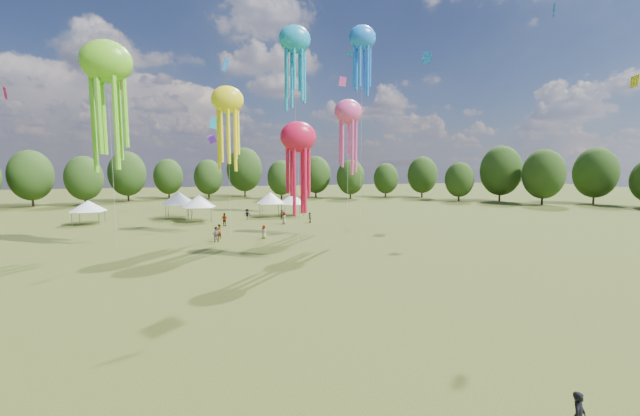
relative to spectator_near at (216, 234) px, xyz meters
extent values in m
imported|color=gray|center=(0.00, 0.00, 0.00)|extent=(0.97, 0.81, 1.77)
imported|color=gray|center=(10.14, 11.34, 0.03)|extent=(0.62, 0.91, 1.82)
imported|color=gray|center=(14.16, 11.62, -0.10)|extent=(0.60, 0.77, 1.57)
imported|color=gray|center=(5.21, 17.53, -0.01)|extent=(1.18, 0.74, 1.75)
imported|color=gray|center=(1.40, 11.72, 0.07)|extent=(1.19, 1.01, 1.91)
imported|color=gray|center=(10.77, 16.53, -0.12)|extent=(1.49, 0.72, 1.54)
imported|color=gray|center=(0.42, 1.46, 0.04)|extent=(0.78, 0.80, 1.85)
imported|color=gray|center=(5.71, 0.68, -0.07)|extent=(0.74, 0.92, 1.62)
cylinder|color=#47474C|center=(-20.00, 17.56, 0.05)|extent=(0.08, 0.08, 1.87)
cylinder|color=#47474C|center=(-20.00, 21.09, 0.05)|extent=(0.08, 0.08, 1.87)
cylinder|color=#47474C|center=(-16.47, 17.56, 0.05)|extent=(0.08, 0.08, 1.87)
cylinder|color=#47474C|center=(-16.47, 21.09, 0.05)|extent=(0.08, 0.08, 1.87)
cube|color=white|center=(-18.23, 19.33, 1.03)|extent=(3.93, 3.93, 0.10)
cone|color=white|center=(-18.23, 19.33, 1.89)|extent=(5.11, 5.11, 1.60)
cylinder|color=#47474C|center=(-7.45, 20.43, 0.28)|extent=(0.08, 0.08, 2.33)
cylinder|color=#47474C|center=(-7.45, 24.31, 0.28)|extent=(0.08, 0.08, 2.33)
cylinder|color=#47474C|center=(-3.57, 20.43, 0.28)|extent=(0.08, 0.08, 2.33)
cylinder|color=#47474C|center=(-3.57, 24.31, 0.28)|extent=(0.08, 0.08, 2.33)
cube|color=white|center=(-5.51, 22.37, 1.49)|extent=(4.28, 4.28, 0.10)
cone|color=white|center=(-5.51, 22.37, 2.54)|extent=(5.57, 5.57, 2.00)
cylinder|color=#47474C|center=(-3.94, 15.92, 0.23)|extent=(0.08, 0.08, 2.24)
cylinder|color=#47474C|center=(-3.94, 19.42, 0.23)|extent=(0.08, 0.08, 2.24)
cylinder|color=#47474C|center=(-0.44, 15.92, 0.23)|extent=(0.08, 0.08, 2.24)
cylinder|color=#47474C|center=(-0.44, 19.42, 0.23)|extent=(0.08, 0.08, 2.24)
cube|color=white|center=(-2.19, 17.67, 1.40)|extent=(3.90, 3.90, 0.10)
cone|color=white|center=(-2.19, 17.67, 2.41)|extent=(5.07, 5.07, 1.92)
cylinder|color=#47474C|center=(7.82, 18.81, 0.22)|extent=(0.08, 0.08, 2.22)
cylinder|color=#47474C|center=(7.82, 22.09, 0.22)|extent=(0.08, 0.08, 2.22)
cylinder|color=#47474C|center=(11.11, 18.81, 0.22)|extent=(0.08, 0.08, 2.22)
cylinder|color=#47474C|center=(11.11, 22.09, 0.22)|extent=(0.08, 0.08, 2.22)
cube|color=white|center=(9.46, 20.45, 1.38)|extent=(3.69, 3.69, 0.10)
cone|color=white|center=(9.46, 20.45, 2.38)|extent=(4.80, 4.80, 1.90)
cylinder|color=#47474C|center=(11.66, 18.94, 0.12)|extent=(0.08, 0.08, 2.01)
cylinder|color=#47474C|center=(11.66, 22.25, 0.12)|extent=(0.08, 0.08, 2.01)
cylinder|color=#47474C|center=(14.97, 18.94, 0.12)|extent=(0.08, 0.08, 2.01)
cylinder|color=#47474C|center=(14.97, 22.25, 0.12)|extent=(0.08, 0.08, 2.01)
cube|color=white|center=(13.32, 20.60, 1.17)|extent=(3.71, 3.71, 0.10)
cone|color=white|center=(13.32, 20.60, 2.08)|extent=(4.82, 4.82, 1.72)
ellipsoid|color=yellow|center=(1.92, 4.13, 16.03)|extent=(3.96, 2.77, 3.37)
cylinder|color=beige|center=(1.92, 4.13, 7.57)|extent=(0.03, 0.03, 16.91)
ellipsoid|color=#179BC9|center=(11.58, 9.45, 25.49)|extent=(4.50, 3.15, 3.82)
cylinder|color=beige|center=(11.58, 9.45, 12.30)|extent=(0.03, 0.03, 26.37)
ellipsoid|color=#F14791|center=(15.79, -1.25, 14.41)|extent=(3.41, 2.39, 2.90)
cylinder|color=beige|center=(15.79, -1.25, 6.76)|extent=(0.03, 0.03, 15.30)
ellipsoid|color=#72D723|center=(-10.50, 0.04, 18.78)|extent=(5.16, 3.61, 4.39)
cylinder|color=beige|center=(-10.50, 0.04, 8.95)|extent=(0.03, 0.03, 19.67)
ellipsoid|color=red|center=(7.51, -10.91, 10.64)|extent=(3.36, 2.35, 2.86)
cylinder|color=beige|center=(7.51, -10.91, 4.88)|extent=(0.03, 0.03, 11.53)
ellipsoid|color=#1B79F4|center=(24.76, 17.38, 29.11)|extent=(4.68, 3.28, 3.98)
cylinder|color=beige|center=(24.76, 17.38, 14.11)|extent=(0.03, 0.03, 30.00)
cube|color=#1B79F4|center=(2.56, 22.02, 24.38)|extent=(1.37, 1.52, 2.09)
cube|color=#179BC9|center=(23.25, 19.32, 26.92)|extent=(0.70, 0.59, 0.94)
cube|color=#8F31DD|center=(0.04, 17.57, 12.01)|extent=(1.49, 0.48, 1.65)
cube|color=#1B79F4|center=(36.74, -9.75, 25.01)|extent=(0.92, 1.13, 1.64)
cube|color=red|center=(-14.02, 24.53, 20.91)|extent=(1.96, 0.61, 2.20)
cube|color=#1B79F4|center=(39.11, 21.24, 27.76)|extent=(1.55, 1.08, 2.13)
cube|color=#F14791|center=(22.73, 21.49, 22.65)|extent=(1.43, 0.22, 1.75)
cube|color=red|center=(-29.78, 24.54, 18.76)|extent=(0.88, 1.62, 2.06)
cube|color=orange|center=(4.12, 18.98, 13.95)|extent=(0.85, 0.93, 1.26)
cube|color=yellow|center=(44.23, -13.64, 17.05)|extent=(0.41, 1.13, 1.39)
cube|color=#179BC9|center=(0.52, 26.05, 15.30)|extent=(1.76, 1.11, 2.12)
cylinder|color=#38281C|center=(-36.82, 49.88, 0.82)|extent=(0.44, 0.44, 3.41)
ellipsoid|color=#253E14|center=(-36.82, 49.88, 5.72)|extent=(8.53, 8.53, 10.66)
cylinder|color=#38281C|center=(-26.74, 49.41, 0.65)|extent=(0.44, 0.44, 3.07)
ellipsoid|color=#253E14|center=(-26.74, 49.41, 5.05)|extent=(7.66, 7.66, 9.58)
cylinder|color=#38281C|center=(-19.65, 57.73, 0.83)|extent=(0.44, 0.44, 3.43)
ellipsoid|color=#253E14|center=(-19.65, 57.73, 5.77)|extent=(8.58, 8.58, 10.73)
cylinder|color=#38281C|center=(-10.90, 63.35, 0.59)|extent=(0.44, 0.44, 2.95)
ellipsoid|color=#253E14|center=(-10.90, 63.35, 4.82)|extent=(7.37, 7.37, 9.21)
cylinder|color=#38281C|center=(-0.84, 59.45, 0.56)|extent=(0.44, 0.44, 2.89)
ellipsoid|color=#253E14|center=(-0.84, 59.45, 4.72)|extent=(7.23, 7.23, 9.04)
cylinder|color=#38281C|center=(8.77, 63.88, 1.03)|extent=(0.44, 0.44, 3.84)
ellipsoid|color=#253E14|center=(8.77, 63.88, 6.55)|extent=(9.60, 9.60, 11.99)
cylinder|color=#38281C|center=(17.05, 52.83, 0.54)|extent=(0.44, 0.44, 2.84)
ellipsoid|color=#253E14|center=(17.05, 52.83, 4.62)|extent=(7.11, 7.11, 8.89)
cylinder|color=#38281C|center=(26.79, 55.43, 0.69)|extent=(0.44, 0.44, 3.16)
ellipsoid|color=#253E14|center=(26.79, 55.43, 5.24)|extent=(7.91, 7.91, 9.88)
cylinder|color=#38281C|center=(34.55, 49.68, 0.55)|extent=(0.44, 0.44, 2.88)
ellipsoid|color=#253E14|center=(34.55, 49.68, 4.70)|extent=(7.21, 7.21, 9.01)
cylinder|color=#38281C|center=(45.38, 51.63, 0.43)|extent=(0.44, 0.44, 2.63)
ellipsoid|color=#253E14|center=(45.38, 51.63, 4.21)|extent=(6.57, 6.57, 8.22)
cylinder|color=#38281C|center=(54.37, 48.12, 0.68)|extent=(0.44, 0.44, 3.13)
ellipsoid|color=#253E14|center=(54.37, 48.12, 5.17)|extent=(7.81, 7.81, 9.77)
cylinder|color=#38281C|center=(57.50, 36.20, 0.47)|extent=(0.44, 0.44, 2.72)
ellipsoid|color=#253E14|center=(57.50, 36.20, 4.38)|extent=(6.80, 6.80, 8.50)
cylinder|color=#38281C|center=(66.82, 33.31, 1.02)|extent=(0.44, 0.44, 3.81)
ellipsoid|color=#253E14|center=(66.82, 33.31, 6.49)|extent=(9.52, 9.52, 11.90)
cylinder|color=#38281C|center=(70.43, 24.19, 0.87)|extent=(0.44, 0.44, 3.51)
ellipsoid|color=#253E14|center=(70.43, 24.19, 5.91)|extent=(8.78, 8.78, 10.97)
cylinder|color=#38281C|center=(83.25, 22.65, 0.93)|extent=(0.44, 0.44, 3.64)
ellipsoid|color=#253E14|center=(83.25, 22.65, 6.16)|extent=(9.10, 9.10, 11.37)
camera|label=1|loc=(-0.44, -47.21, 8.22)|focal=22.32mm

